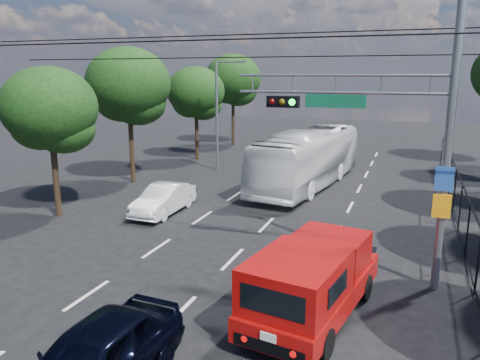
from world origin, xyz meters
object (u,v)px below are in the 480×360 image
at_px(signal_mast, 405,112).
at_px(white_bus, 308,158).
at_px(white_van, 164,199).
at_px(red_pickup, 313,279).

xyz_separation_m(signal_mast, white_bus, (-5.18, 11.70, -3.65)).
distance_m(signal_mast, white_bus, 13.31).
relative_size(white_bus, white_van, 2.85).
height_order(red_pickup, white_van, red_pickup).
bearing_deg(white_bus, red_pickup, -69.66).
bearing_deg(signal_mast, white_van, 158.48).
bearing_deg(red_pickup, white_van, 139.89).
bearing_deg(white_van, red_pickup, -40.16).
height_order(red_pickup, white_bus, white_bus).
height_order(signal_mast, white_bus, signal_mast).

